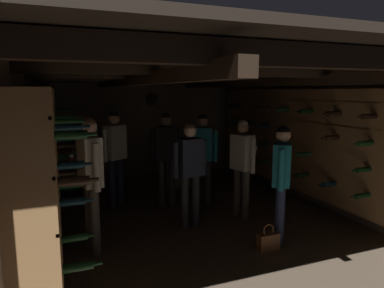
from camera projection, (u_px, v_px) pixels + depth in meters
The scene contains 12 objects.
ground_plane at pixel (197, 221), 5.39m from camera, with size 8.40×8.40×0.00m, color brown.
room_shell at pixel (191, 129), 5.42m from camera, with size 4.72×6.52×2.41m.
wine_crate_stack at pixel (177, 166), 7.21m from camera, with size 0.52×0.35×0.90m.
display_bottle at pixel (179, 139), 7.11m from camera, with size 0.08×0.08×0.35m.
person_host_center at pixel (190, 166), 5.05m from camera, with size 0.54×0.26×1.56m.
person_guest_near_right at pixel (282, 174), 4.54m from camera, with size 0.38×0.44×1.57m.
person_guest_mid_left at pixel (90, 171), 4.22m from camera, with size 0.39×0.53×1.71m.
person_guest_far_right at pixel (202, 151), 6.02m from camera, with size 0.50×0.34×1.62m.
person_guest_mid_right at pixel (242, 160), 5.44m from camera, with size 0.39×0.53×1.57m.
person_guest_rear_center at pixel (166, 150), 5.98m from camera, with size 0.51×0.32×1.65m.
person_guest_far_left at pixel (115, 149), 6.01m from camera, with size 0.46×0.44×1.67m.
handbag at pixel (268, 241), 4.41m from camera, with size 0.28×0.12×0.35m.
Camera 1 is at (-1.95, -4.75, 2.03)m, focal length 32.21 mm.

